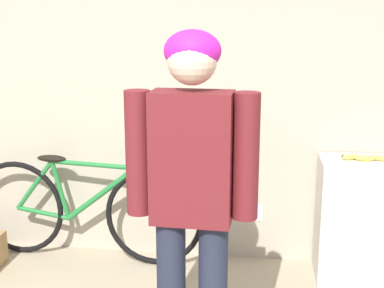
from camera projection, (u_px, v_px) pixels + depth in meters
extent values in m
cube|color=#B7AD99|center=(182.00, 81.00, 3.77)|extent=(8.00, 0.06, 2.60)
cube|color=white|center=(257.00, 213.00, 3.89)|extent=(0.08, 0.01, 0.12)
cube|color=beige|center=(377.00, 221.00, 3.57)|extent=(0.78, 0.39, 0.83)
cube|color=maroon|center=(192.00, 158.00, 2.43)|extent=(0.38, 0.21, 0.61)
cylinder|color=maroon|center=(139.00, 153.00, 2.45)|extent=(0.12, 0.12, 0.58)
cylinder|color=maroon|center=(246.00, 157.00, 2.39)|extent=(0.12, 0.12, 0.58)
sphere|color=beige|center=(192.00, 60.00, 2.32)|extent=(0.22, 0.22, 0.22)
ellipsoid|color=#D11EAD|center=(192.00, 51.00, 2.33)|extent=(0.25, 0.23, 0.19)
torus|color=black|center=(18.00, 208.00, 3.98)|extent=(0.71, 0.09, 0.71)
torus|color=black|center=(154.00, 218.00, 3.78)|extent=(0.71, 0.09, 0.71)
cylinder|color=#237A38|center=(43.00, 213.00, 3.95)|extent=(0.40, 0.06, 0.09)
cylinder|color=#237A38|center=(35.00, 185.00, 3.91)|extent=(0.32, 0.05, 0.40)
cylinder|color=#237A38|center=(60.00, 190.00, 3.88)|extent=(0.14, 0.04, 0.44)
cylinder|color=#237A38|center=(101.00, 194.00, 3.82)|extent=(0.55, 0.08, 0.44)
cylinder|color=#237A38|center=(93.00, 165.00, 3.78)|extent=(0.63, 0.08, 0.05)
cylinder|color=#237A38|center=(145.00, 193.00, 3.75)|extent=(0.16, 0.04, 0.37)
cylinder|color=#237A38|center=(138.00, 164.00, 3.71)|extent=(0.07, 0.04, 0.08)
cylinder|color=#237A38|center=(141.00, 160.00, 3.70)|extent=(0.05, 0.46, 0.02)
ellipsoid|color=black|center=(52.00, 158.00, 3.83)|extent=(0.22, 0.09, 0.05)
ellipsoid|color=#EAD64C|center=(365.00, 158.00, 3.47)|extent=(0.14, 0.04, 0.04)
ellipsoid|color=#EAD64C|center=(351.00, 157.00, 3.50)|extent=(0.13, 0.09, 0.04)
ellipsoid|color=#EAD64C|center=(379.00, 158.00, 3.48)|extent=(0.13, 0.08, 0.03)
sphere|color=brown|center=(343.00, 156.00, 3.52)|extent=(0.02, 0.02, 0.02)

